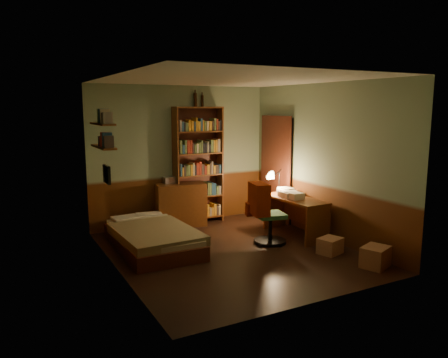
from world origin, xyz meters
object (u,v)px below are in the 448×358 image
cardboard_box_a (375,257)px  cardboard_box_b (330,246)px  dresser (181,205)px  desk (295,217)px  bed (152,230)px  office_chair (271,209)px  bookshelf (198,165)px  mini_stereo (170,180)px  desk_lamp (279,175)px

cardboard_box_a → cardboard_box_b: bearing=103.0°
dresser → desk: bearing=-36.0°
desk → bed: bearing=165.3°
office_chair → cardboard_box_b: 1.10m
bookshelf → desk: size_ratio=1.78×
mini_stereo → office_chair: size_ratio=0.20×
bookshelf → office_chair: 1.91m
bed → mini_stereo: size_ratio=8.81×
desk → cardboard_box_a: size_ratio=3.19×
bed → mini_stereo: 1.47m
bookshelf → cardboard_box_a: bookshelf is taller
mini_stereo → bookshelf: size_ratio=0.10×
bookshelf → cardboard_box_a: 3.68m
desk → desk_lamp: (0.09, 0.62, 0.63)m
office_chair → cardboard_box_b: (0.52, -0.86, -0.45)m
office_chair → cardboard_box_b: bearing=-46.3°
dresser → desk_lamp: size_ratio=1.49×
mini_stereo → cardboard_box_a: 3.88m
desk → desk_lamp: size_ratio=2.05×
desk_lamp → office_chair: (-0.71, -0.78, -0.39)m
dresser → mini_stereo: bearing=152.7°
dresser → cardboard_box_b: dresser is taller
bed → cardboard_box_b: bed is taller
bed → desk: size_ratio=1.59×
dresser → bookshelf: (0.41, 0.08, 0.70)m
cardboard_box_a → bookshelf: bearing=109.0°
cardboard_box_a → dresser: bearing=115.6°
bookshelf → desk_lamp: (1.18, -0.99, -0.14)m
dresser → cardboard_box_a: bearing=-54.8°
bookshelf → desk_lamp: size_ratio=3.66×
office_chair → cardboard_box_a: (0.69, -1.59, -0.43)m
dresser → desk: size_ratio=0.73×
dresser → desk_lamp: (1.59, -0.90, 0.57)m
desk → office_chair: office_chair is taller
office_chair → bookshelf: bearing=117.4°
bed → mini_stereo: (0.74, 1.13, 0.57)m
desk_lamp → cardboard_box_b: (-0.19, -1.64, -0.85)m
dresser → desk: (1.49, -1.52, -0.07)m
cardboard_box_a → desk_lamp: bearing=89.5°
bed → office_chair: (1.78, -0.68, 0.28)m
dresser → desk: dresser is taller
cardboard_box_b → dresser: bearing=118.8°
mini_stereo → bookshelf: bearing=-3.5°
office_chair → desk: bearing=27.1°
dresser → bed: bearing=-122.4°
mini_stereo → cardboard_box_b: mini_stereo is taller
office_chair → cardboard_box_b: office_chair is taller
bed → dresser: 1.36m
bed → cardboard_box_b: size_ratio=5.76×
dresser → cardboard_box_a: (1.56, -3.27, -0.26)m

